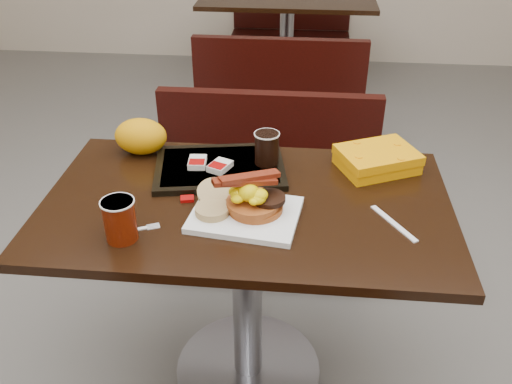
# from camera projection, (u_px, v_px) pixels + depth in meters

# --- Properties ---
(floor) EXTENTS (6.00, 7.00, 0.01)m
(floor) POSITION_uv_depth(u_px,v_px,m) (248.00, 371.00, 2.02)
(floor) COLOR slate
(floor) RESTS_ON ground
(table_near) EXTENTS (1.20, 0.70, 0.75)m
(table_near) POSITION_uv_depth(u_px,v_px,m) (247.00, 295.00, 1.82)
(table_near) COLOR black
(table_near) RESTS_ON floor
(bench_near_n) EXTENTS (1.00, 0.46, 0.72)m
(bench_near_n) POSITION_uv_depth(u_px,v_px,m) (265.00, 188.00, 2.42)
(bench_near_n) COLOR black
(bench_near_n) RESTS_ON floor
(table_far) EXTENTS (1.20, 0.70, 0.75)m
(table_far) POSITION_uv_depth(u_px,v_px,m) (286.00, 49.00, 4.01)
(table_far) COLOR black
(table_far) RESTS_ON floor
(bench_far_s) EXTENTS (1.00, 0.46, 0.72)m
(bench_far_s) POSITION_uv_depth(u_px,v_px,m) (281.00, 87.00, 3.43)
(bench_far_s) COLOR black
(bench_far_s) RESTS_ON floor
(bench_far_n) EXTENTS (1.00, 0.46, 0.72)m
(bench_far_n) POSITION_uv_depth(u_px,v_px,m) (290.00, 25.00, 4.61)
(bench_far_n) COLOR black
(bench_far_n) RESTS_ON floor
(platter) EXTENTS (0.32, 0.27, 0.02)m
(platter) POSITION_uv_depth(u_px,v_px,m) (245.00, 215.00, 1.55)
(platter) COLOR white
(platter) RESTS_ON table_near
(pancake_stack) EXTENTS (0.16, 0.16, 0.03)m
(pancake_stack) POSITION_uv_depth(u_px,v_px,m) (255.00, 204.00, 1.55)
(pancake_stack) COLOR #924518
(pancake_stack) RESTS_ON platter
(sausage_patty) EXTENTS (0.09, 0.09, 0.01)m
(sausage_patty) POSITION_uv_depth(u_px,v_px,m) (269.00, 198.00, 1.53)
(sausage_patty) COLOR black
(sausage_patty) RESTS_ON pancake_stack
(scrambled_eggs) EXTENTS (0.12, 0.11, 0.05)m
(scrambled_eggs) POSITION_uv_depth(u_px,v_px,m) (249.00, 194.00, 1.51)
(scrambled_eggs) COLOR yellow
(scrambled_eggs) RESTS_ON pancake_stack
(bacon_strips) EXTENTS (0.20, 0.15, 0.01)m
(bacon_strips) POSITION_uv_depth(u_px,v_px,m) (245.00, 180.00, 1.50)
(bacon_strips) COLOR #3F0D04
(bacon_strips) RESTS_ON scrambled_eggs
(muffin_bottom) EXTENTS (0.11, 0.11, 0.02)m
(muffin_bottom) POSITION_uv_depth(u_px,v_px,m) (212.00, 210.00, 1.53)
(muffin_bottom) COLOR tan
(muffin_bottom) RESTS_ON platter
(muffin_top) EXTENTS (0.10, 0.10, 0.06)m
(muffin_top) POSITION_uv_depth(u_px,v_px,m) (214.00, 193.00, 1.58)
(muffin_top) COLOR tan
(muffin_top) RESTS_ON platter
(coffee_cup_near) EXTENTS (0.11, 0.11, 0.12)m
(coffee_cup_near) POSITION_uv_depth(u_px,v_px,m) (120.00, 220.00, 1.44)
(coffee_cup_near) COLOR #8B2205
(coffee_cup_near) RESTS_ON table_near
(fork) EXTENTS (0.12, 0.07, 0.00)m
(fork) POSITION_uv_depth(u_px,v_px,m) (130.00, 231.00, 1.49)
(fork) COLOR white
(fork) RESTS_ON table_near
(knife) EXTENTS (0.11, 0.17, 0.00)m
(knife) POSITION_uv_depth(u_px,v_px,m) (394.00, 223.00, 1.52)
(knife) COLOR white
(knife) RESTS_ON table_near
(condiment_syrup) EXTENTS (0.05, 0.04, 0.01)m
(condiment_syrup) POSITION_uv_depth(u_px,v_px,m) (206.00, 200.00, 1.62)
(condiment_syrup) COLOR #BD3D08
(condiment_syrup) RESTS_ON table_near
(condiment_ketchup) EXTENTS (0.04, 0.04, 0.01)m
(condiment_ketchup) POSITION_uv_depth(u_px,v_px,m) (187.00, 199.00, 1.62)
(condiment_ketchup) COLOR #8C0504
(condiment_ketchup) RESTS_ON table_near
(tray) EXTENTS (0.45, 0.36, 0.02)m
(tray) POSITION_uv_depth(u_px,v_px,m) (220.00, 168.00, 1.77)
(tray) COLOR black
(tray) RESTS_ON table_near
(hashbrown_sleeve_left) EXTENTS (0.06, 0.08, 0.02)m
(hashbrown_sleeve_left) POSITION_uv_depth(u_px,v_px,m) (197.00, 162.00, 1.76)
(hashbrown_sleeve_left) COLOR silver
(hashbrown_sleeve_left) RESTS_ON tray
(hashbrown_sleeve_right) EXTENTS (0.08, 0.09, 0.02)m
(hashbrown_sleeve_right) POSITION_uv_depth(u_px,v_px,m) (220.00, 166.00, 1.74)
(hashbrown_sleeve_right) COLOR silver
(hashbrown_sleeve_right) RESTS_ON tray
(coffee_cup_far) EXTENTS (0.08, 0.08, 0.11)m
(coffee_cup_far) POSITION_uv_depth(u_px,v_px,m) (267.00, 148.00, 1.75)
(coffee_cup_far) COLOR black
(coffee_cup_far) RESTS_ON tray
(clamshell) EXTENTS (0.29, 0.26, 0.06)m
(clamshell) POSITION_uv_depth(u_px,v_px,m) (377.00, 159.00, 1.77)
(clamshell) COLOR orange
(clamshell) RESTS_ON table_near
(paper_bag) EXTENTS (0.19, 0.15, 0.12)m
(paper_bag) POSITION_uv_depth(u_px,v_px,m) (141.00, 136.00, 1.85)
(paper_bag) COLOR orange
(paper_bag) RESTS_ON table_near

